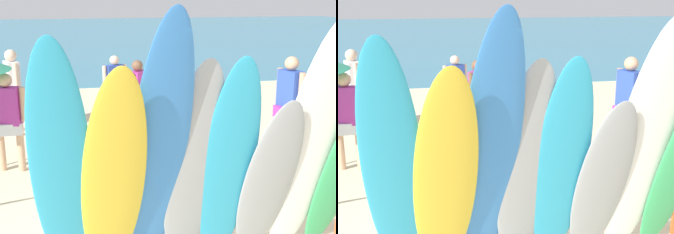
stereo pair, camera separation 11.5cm
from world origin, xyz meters
TOP-DOWN VIEW (x-y plane):
  - ground at (0.00, 14.00)m, footprint 60.00×60.00m
  - ocean_water at (0.00, 29.19)m, footprint 60.00×40.00m
  - surfboard_rack at (0.00, 0.00)m, footprint 3.46×0.07m
  - surfboard_teal_0 at (-1.53, -0.84)m, footprint 0.56×1.15m
  - surfboard_yellow_1 at (-1.11, -0.79)m, footprint 0.66×1.10m
  - surfboard_blue_2 at (-0.71, -0.78)m, footprint 0.64×1.16m
  - surfboard_grey_3 at (-0.36, -0.66)m, footprint 0.58×0.88m
  - surfboard_teal_4 at (-0.03, -0.69)m, footprint 0.55×0.91m
  - surfboard_grey_5 at (0.39, -0.67)m, footprint 0.56×0.85m
  - surfboard_white_6 at (0.74, -0.76)m, footprint 0.60×1.02m
  - beachgoer_near_rack at (-2.42, 2.75)m, footprint 0.58×0.30m
  - beachgoer_photographing at (-2.56, 4.84)m, footprint 0.44×0.61m
  - beachgoer_midbeach at (2.22, 2.55)m, footprint 0.45×0.64m
  - beachgoer_by_water at (-0.19, 4.02)m, footprint 0.40×0.49m
  - beachgoer_strolling at (-0.51, 5.24)m, footprint 0.53×0.31m

SIDE VIEW (x-z plane):
  - ground at x=0.00m, z-range 0.00..0.00m
  - ocean_water at x=0.00m, z-range 0.00..0.02m
  - surfboard_rack at x=0.00m, z-range 0.21..0.92m
  - beachgoer_strolling at x=-0.51m, z-range 0.11..1.59m
  - beachgoer_by_water at x=-0.19m, z-range 0.12..1.65m
  - beachgoer_near_rack at x=-2.42m, z-range 0.12..1.70m
  - surfboard_grey_5 at x=0.39m, z-range 0.00..1.90m
  - beachgoer_photographing at x=-2.56m, z-range 0.13..1.83m
  - beachgoer_midbeach at x=2.22m, z-range 0.13..1.87m
  - surfboard_grey_3 at x=-0.36m, z-range 0.00..2.27m
  - surfboard_yellow_1 at x=-1.11m, z-range 0.00..2.27m
  - surfboard_teal_4 at x=-0.03m, z-range 0.00..2.29m
  - surfboard_teal_0 at x=-1.53m, z-range 0.00..2.50m
  - surfboard_white_6 at x=0.74m, z-range 0.00..2.62m
  - surfboard_blue_2 at x=-0.71m, z-range 0.00..2.69m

